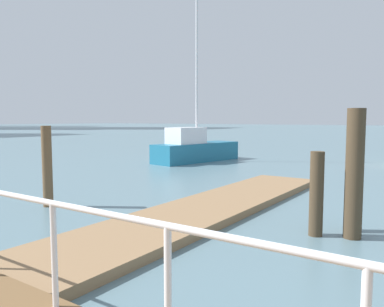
{
  "coord_description": "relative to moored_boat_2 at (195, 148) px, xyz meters",
  "views": [
    {
      "loc": [
        -5.41,
        6.36,
        2.26
      ],
      "look_at": [
        1.91,
        11.34,
        1.47
      ],
      "focal_mm": 35.83,
      "sensor_mm": 36.0,
      "label": 1
    }
  ],
  "objects": [
    {
      "name": "floating_dock",
      "position": [
        -9.39,
        -6.54,
        -0.63
      ],
      "size": [
        11.33,
        2.0,
        0.18
      ],
      "primitive_type": "cube",
      "color": "#93704C",
      "rests_on": "ground_plane"
    },
    {
      "name": "boardwalk_railing",
      "position": [
        -14.71,
        -10.31,
        0.49
      ],
      "size": [
        0.06,
        21.23,
        1.08
      ],
      "color": "white",
      "rests_on": "boardwalk"
    },
    {
      "name": "dock_piling_0",
      "position": [
        -9.35,
        -9.89,
        0.51
      ],
      "size": [
        0.33,
        0.33,
        2.47
      ],
      "primitive_type": "cylinder",
      "color": "#473826",
      "rests_on": "ground_plane"
    },
    {
      "name": "dock_piling_1",
      "position": [
        -8.88,
        -9.77,
        0.42
      ],
      "size": [
        0.26,
        0.26,
        2.28
      ],
      "primitive_type": "cylinder",
      "color": "brown",
      "rests_on": "ground_plane"
    },
    {
      "name": "dock_piling_2",
      "position": [
        -10.97,
        -2.77,
        0.32
      ],
      "size": [
        0.25,
        0.25,
        2.1
      ],
      "primitive_type": "cylinder",
      "color": "brown",
      "rests_on": "ground_plane"
    },
    {
      "name": "dock_piling_3",
      "position": [
        -9.58,
        -9.26,
        0.1
      ],
      "size": [
        0.27,
        0.27,
        1.65
      ],
      "primitive_type": "cylinder",
      "color": "#473826",
      "rests_on": "ground_plane"
    },
    {
      "name": "moored_boat_2",
      "position": [
        0.0,
        0.0,
        0.0
      ],
      "size": [
        5.48,
        2.43,
        8.8
      ],
      "color": "#1E6B8C",
      "rests_on": "ground_plane"
    }
  ]
}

